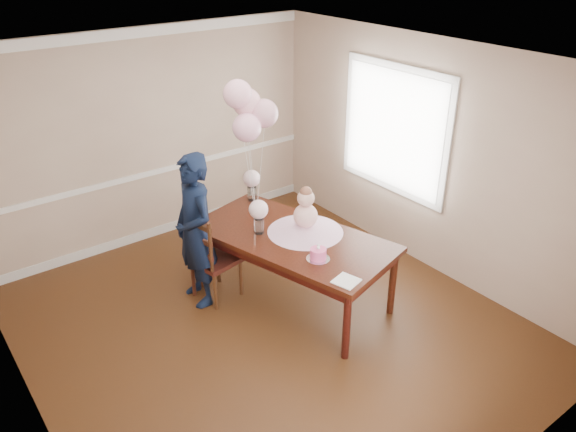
{
  "coord_description": "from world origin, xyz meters",
  "views": [
    {
      "loc": [
        -2.67,
        -3.85,
        3.71
      ],
      "look_at": [
        0.44,
        0.24,
        1.05
      ],
      "focal_mm": 35.0,
      "sensor_mm": 36.0,
      "label": 1
    }
  ],
  "objects_px": {
    "dining_table_top": "(292,238)",
    "woman": "(195,231)",
    "birthday_cake": "(318,254)",
    "dining_chair_seat": "(216,259)"
  },
  "relations": [
    {
      "from": "dining_table_top",
      "to": "birthday_cake",
      "type": "height_order",
      "value": "birthday_cake"
    },
    {
      "from": "dining_table_top",
      "to": "woman",
      "type": "xyz_separation_m",
      "value": [
        -0.81,
        0.63,
        0.08
      ]
    },
    {
      "from": "dining_table_top",
      "to": "dining_chair_seat",
      "type": "height_order",
      "value": "dining_table_top"
    },
    {
      "from": "birthday_cake",
      "to": "woman",
      "type": "height_order",
      "value": "woman"
    },
    {
      "from": "dining_table_top",
      "to": "dining_chair_seat",
      "type": "xyz_separation_m",
      "value": [
        -0.62,
        0.57,
        -0.31
      ]
    },
    {
      "from": "birthday_cake",
      "to": "dining_chair_seat",
      "type": "distance_m",
      "value": 1.28
    },
    {
      "from": "dining_table_top",
      "to": "dining_chair_seat",
      "type": "relative_size",
      "value": 4.69
    },
    {
      "from": "dining_table_top",
      "to": "woman",
      "type": "distance_m",
      "value": 1.03
    },
    {
      "from": "birthday_cake",
      "to": "woman",
      "type": "distance_m",
      "value": 1.36
    },
    {
      "from": "dining_table_top",
      "to": "birthday_cake",
      "type": "bearing_deg",
      "value": -113.96
    }
  ]
}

